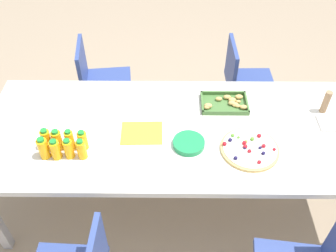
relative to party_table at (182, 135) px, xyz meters
The scene contains 18 objects.
ground_plane 0.69m from the party_table, ahead, with size 12.00×12.00×0.00m, color gray.
party_table is the anchor object (origin of this frame).
chair_far_right 1.02m from the party_table, 57.30° to the left, with size 0.41×0.41×0.83m.
chair_far_left 1.09m from the party_table, 129.28° to the left, with size 0.44×0.44×0.83m.
juice_bottle_0 0.85m from the party_table, 163.91° to the right, with size 0.06×0.06×0.15m.
juice_bottle_1 0.79m from the party_table, 162.06° to the right, with size 0.06×0.06×0.14m.
juice_bottle_2 0.72m from the party_table, 160.66° to the right, with size 0.06×0.06×0.14m.
juice_bottle_3 0.65m from the party_table, 158.09° to the right, with size 0.05×0.05×0.14m.
juice_bottle_4 0.84m from the party_table, 168.70° to the right, with size 0.06×0.06×0.15m.
juice_bottle_5 0.78m from the party_table, 167.35° to the right, with size 0.06×0.06×0.15m.
juice_bottle_6 0.70m from the party_table, 166.12° to the right, with size 0.05×0.05×0.15m.
juice_bottle_7 0.63m from the party_table, 164.67° to the right, with size 0.06×0.06×0.14m.
fruit_pizza 0.45m from the party_table, 23.41° to the right, with size 0.35×0.35×0.05m.
snack_tray 0.39m from the party_table, 38.17° to the left, with size 0.32×0.22×0.04m.
plate_stack 0.16m from the party_table, 74.10° to the right, with size 0.19×0.19×0.03m.
napkin_stack 0.97m from the party_table, ahead, with size 0.15×0.15×0.02m, color white.
cardboard_tube 0.98m from the party_table, 10.72° to the left, with size 0.04×0.04×0.16m, color #9E7A56.
paper_folder 0.26m from the party_table, behind, with size 0.26×0.20×0.01m, color yellow.
Camera 1 is at (-0.07, -1.68, 2.42)m, focal length 39.79 mm.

